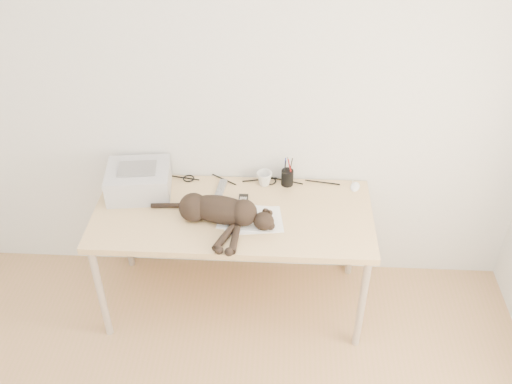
# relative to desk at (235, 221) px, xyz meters

# --- Properties ---
(wall_back) EXTENTS (3.50, 0.00, 3.50)m
(wall_back) POSITION_rel_desk_xyz_m (0.00, 0.27, 0.69)
(wall_back) COLOR silver
(wall_back) RESTS_ON floor
(desk) EXTENTS (1.60, 0.70, 0.74)m
(desk) POSITION_rel_desk_xyz_m (0.00, 0.00, 0.00)
(desk) COLOR #DDC181
(desk) RESTS_ON floor
(printer) EXTENTS (0.40, 0.35, 0.17)m
(printer) POSITION_rel_desk_xyz_m (-0.57, 0.08, 0.22)
(printer) COLOR #A8A8AD
(printer) RESTS_ON desk
(papers) EXTENTS (0.38, 0.28, 0.01)m
(papers) POSITION_rel_desk_xyz_m (0.10, -0.14, 0.14)
(papers) COLOR white
(papers) RESTS_ON desk
(cat) EXTENTS (0.73, 0.42, 0.17)m
(cat) POSITION_rel_desk_xyz_m (-0.08, -0.17, 0.21)
(cat) COLOR black
(cat) RESTS_ON desk
(mug) EXTENTS (0.12, 0.12, 0.09)m
(mug) POSITION_rel_desk_xyz_m (0.17, 0.19, 0.18)
(mug) COLOR silver
(mug) RESTS_ON desk
(pen_cup) EXTENTS (0.07, 0.07, 0.19)m
(pen_cup) POSITION_rel_desk_xyz_m (0.31, 0.20, 0.19)
(pen_cup) COLOR black
(pen_cup) RESTS_ON desk
(remote_grey) EXTENTS (0.06, 0.16, 0.02)m
(remote_grey) POSITION_rel_desk_xyz_m (-0.09, 0.13, 0.14)
(remote_grey) COLOR slate
(remote_grey) RESTS_ON desk
(remote_black) EXTENTS (0.06, 0.20, 0.02)m
(remote_black) POSITION_rel_desk_xyz_m (0.05, -0.03, 0.14)
(remote_black) COLOR black
(remote_black) RESTS_ON desk
(mouse) EXTENTS (0.08, 0.11, 0.03)m
(mouse) POSITION_rel_desk_xyz_m (0.72, 0.19, 0.15)
(mouse) COLOR white
(mouse) RESTS_ON desk
(cable_tangle) EXTENTS (1.36, 0.09, 0.01)m
(cable_tangle) POSITION_rel_desk_xyz_m (0.00, 0.22, 0.14)
(cable_tangle) COLOR black
(cable_tangle) RESTS_ON desk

